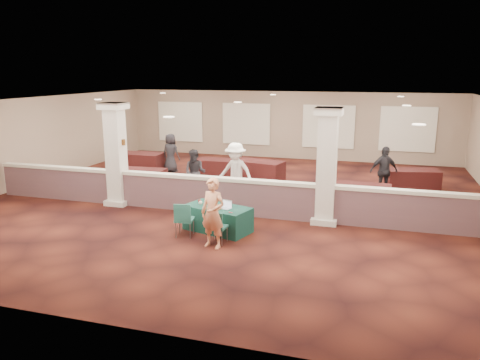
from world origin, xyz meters
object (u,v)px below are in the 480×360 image
(attendee_b, at_px, (235,172))
(conf_chair_side, at_px, (184,217))
(attendee_a, at_px, (195,173))
(far_table_back_center, at_px, (219,168))
(far_table_back_right, at_px, (412,179))
(far_table_front_center, at_px, (259,171))
(attendee_d, at_px, (171,153))
(near_table, at_px, (218,219))
(attendee_c, at_px, (384,171))
(woman, at_px, (213,213))
(far_table_front_left, at_px, (142,178))
(far_table_front_right, at_px, (360,196))
(conf_chair_main, at_px, (217,225))
(far_table_back_left, at_px, (140,162))

(attendee_b, bearing_deg, conf_chair_side, -83.54)
(attendee_a, bearing_deg, far_table_back_center, 91.63)
(far_table_back_right, bearing_deg, far_table_front_center, -177.96)
(conf_chair_side, relative_size, attendee_d, 0.56)
(near_table, relative_size, attendee_c, 1.02)
(far_table_front_center, bearing_deg, near_table, -85.86)
(woman, distance_m, far_table_front_center, 7.19)
(far_table_front_left, xyz_separation_m, far_table_front_right, (7.69, -0.36, 0.02))
(far_table_front_left, bearing_deg, attendee_c, 9.24)
(attendee_a, height_order, attendee_b, attendee_b)
(attendee_c, height_order, attendee_d, attendee_c)
(attendee_d, bearing_deg, far_table_front_left, 103.06)
(far_table_back_center, bearing_deg, conf_chair_main, -71.02)
(conf_chair_side, bearing_deg, attendee_c, 40.78)
(far_table_back_left, height_order, far_table_back_right, far_table_back_left)
(far_table_front_center, bearing_deg, attendee_a, -118.12)
(near_table, distance_m, attendee_d, 7.84)
(near_table, height_order, attendee_b, attendee_b)
(near_table, distance_m, attendee_a, 3.77)
(conf_chair_side, xyz_separation_m, attendee_b, (0.22, 3.71, 0.42))
(near_table, relative_size, far_table_back_right, 0.97)
(conf_chair_main, xyz_separation_m, attendee_c, (3.87, 5.93, 0.36))
(far_table_front_right, bearing_deg, attendee_d, 157.85)
(attendee_c, bearing_deg, far_table_back_center, 141.49)
(conf_chair_side, height_order, far_table_back_left, conf_chair_side)
(far_table_back_left, bearing_deg, conf_chair_main, -50.05)
(woman, relative_size, far_table_front_right, 0.94)
(conf_chair_main, xyz_separation_m, conf_chair_side, (-0.96, 0.19, 0.05))
(far_table_front_right, distance_m, attendee_b, 3.99)
(conf_chair_side, bearing_deg, far_table_back_left, 116.72)
(far_table_back_left, relative_size, attendee_b, 1.01)
(far_table_front_center, bearing_deg, attendee_d, 172.75)
(far_table_back_left, height_order, attendee_c, attendee_c)
(conf_chair_side, xyz_separation_m, far_table_back_left, (-4.99, 6.91, -0.14))
(far_table_back_center, bearing_deg, far_table_front_left, -128.95)
(conf_chair_side, relative_size, far_table_front_center, 0.48)
(near_table, distance_m, far_table_front_center, 6.02)
(far_table_front_right, bearing_deg, conf_chair_main, -127.24)
(far_table_front_right, relative_size, attendee_c, 1.07)
(near_table, height_order, woman, woman)
(conf_chair_main, xyz_separation_m, attendee_d, (-4.66, 7.41, 0.32))
(far_table_back_left, distance_m, far_table_back_center, 3.51)
(woman, bearing_deg, far_table_front_center, 108.95)
(conf_chair_main, bearing_deg, far_table_front_right, 56.65)
(far_table_back_right, xyz_separation_m, attendee_c, (-1.00, -1.18, 0.48))
(conf_chair_main, distance_m, attendee_a, 4.68)
(attendee_a, xyz_separation_m, attendee_b, (1.49, -0.20, 0.16))
(woman, xyz_separation_m, far_table_front_left, (-4.49, 4.80, -0.51))
(far_table_back_center, bearing_deg, conf_chair_side, -77.87)
(attendee_b, bearing_deg, attendee_c, 33.55)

